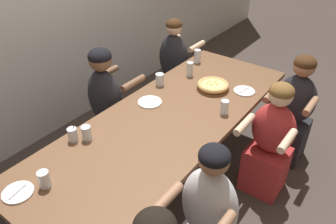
{
  "coord_description": "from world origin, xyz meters",
  "views": [
    {
      "loc": [
        -1.73,
        -1.28,
        2.25
      ],
      "look_at": [
        0.0,
        0.0,
        0.81
      ],
      "focal_mm": 35.0,
      "sensor_mm": 36.0,
      "label": 1
    }
  ],
  "objects_px": {
    "drinking_glass_c": "(190,70)",
    "diner_near_right": "(292,114)",
    "cocktail_glass_blue": "(73,135)",
    "empty_plate_b": "(150,102)",
    "empty_plate_c": "(244,91)",
    "drinking_glass_a": "(87,134)",
    "diner_far_center": "(107,112)",
    "diner_near_midright": "(270,145)",
    "drinking_glass_e": "(160,80)",
    "pizza_board_main": "(213,86)",
    "diner_far_right": "(174,73)",
    "drinking_glass_f": "(224,108)",
    "drinking_glass_d": "(45,180)",
    "empty_plate_a": "(18,192)",
    "drinking_glass_b": "(197,57)"
  },
  "relations": [
    {
      "from": "drinking_glass_d",
      "to": "drinking_glass_e",
      "type": "xyz_separation_m",
      "value": [
        1.42,
        0.22,
        0.0
      ]
    },
    {
      "from": "empty_plate_a",
      "to": "diner_far_center",
      "type": "height_order",
      "value": "diner_far_center"
    },
    {
      "from": "diner_far_right",
      "to": "diner_far_center",
      "type": "relative_size",
      "value": 0.97
    },
    {
      "from": "empty_plate_a",
      "to": "cocktail_glass_blue",
      "type": "relative_size",
      "value": 1.41
    },
    {
      "from": "cocktail_glass_blue",
      "to": "diner_far_right",
      "type": "bearing_deg",
      "value": 10.86
    },
    {
      "from": "drinking_glass_c",
      "to": "diner_far_center",
      "type": "relative_size",
      "value": 0.12
    },
    {
      "from": "cocktail_glass_blue",
      "to": "diner_far_center",
      "type": "xyz_separation_m",
      "value": [
        0.62,
        0.33,
        -0.26
      ]
    },
    {
      "from": "cocktail_glass_blue",
      "to": "diner_far_center",
      "type": "bearing_deg",
      "value": 27.58
    },
    {
      "from": "empty_plate_b",
      "to": "diner_near_right",
      "type": "bearing_deg",
      "value": -44.84
    },
    {
      "from": "cocktail_glass_blue",
      "to": "diner_far_center",
      "type": "distance_m",
      "value": 0.75
    },
    {
      "from": "drinking_glass_e",
      "to": "pizza_board_main",
      "type": "bearing_deg",
      "value": -62.86
    },
    {
      "from": "empty_plate_c",
      "to": "drinking_glass_c",
      "type": "height_order",
      "value": "drinking_glass_c"
    },
    {
      "from": "cocktail_glass_blue",
      "to": "empty_plate_b",
      "type": "bearing_deg",
      "value": -9.19
    },
    {
      "from": "drinking_glass_c",
      "to": "diner_far_right",
      "type": "relative_size",
      "value": 0.12
    },
    {
      "from": "drinking_glass_d",
      "to": "drinking_glass_e",
      "type": "relative_size",
      "value": 1.02
    },
    {
      "from": "drinking_glass_b",
      "to": "drinking_glass_e",
      "type": "height_order",
      "value": "drinking_glass_b"
    },
    {
      "from": "drinking_glass_d",
      "to": "empty_plate_c",
      "type": "bearing_deg",
      "value": -14.77
    },
    {
      "from": "drinking_glass_d",
      "to": "drinking_glass_e",
      "type": "distance_m",
      "value": 1.44
    },
    {
      "from": "empty_plate_c",
      "to": "drinking_glass_c",
      "type": "bearing_deg",
      "value": 93.14
    },
    {
      "from": "drinking_glass_a",
      "to": "drinking_glass_d",
      "type": "relative_size",
      "value": 0.96
    },
    {
      "from": "drinking_glass_a",
      "to": "empty_plate_c",
      "type": "bearing_deg",
      "value": -25.11
    },
    {
      "from": "drinking_glass_c",
      "to": "diner_near_right",
      "type": "height_order",
      "value": "diner_near_right"
    },
    {
      "from": "empty_plate_b",
      "to": "drinking_glass_f",
      "type": "distance_m",
      "value": 0.63
    },
    {
      "from": "empty_plate_a",
      "to": "drinking_glass_e",
      "type": "relative_size",
      "value": 1.63
    },
    {
      "from": "drinking_glass_e",
      "to": "diner_near_midright",
      "type": "height_order",
      "value": "diner_near_midright"
    },
    {
      "from": "drinking_glass_a",
      "to": "diner_far_right",
      "type": "bearing_deg",
      "value": 13.63
    },
    {
      "from": "drinking_glass_d",
      "to": "drinking_glass_f",
      "type": "xyz_separation_m",
      "value": [
        1.35,
        -0.49,
        0.0
      ]
    },
    {
      "from": "cocktail_glass_blue",
      "to": "drinking_glass_a",
      "type": "bearing_deg",
      "value": -44.96
    },
    {
      "from": "drinking_glass_e",
      "to": "drinking_glass_b",
      "type": "bearing_deg",
      "value": -1.35
    },
    {
      "from": "pizza_board_main",
      "to": "diner_far_center",
      "type": "xyz_separation_m",
      "value": [
        -0.63,
        0.76,
        -0.25
      ]
    },
    {
      "from": "empty_plate_b",
      "to": "drinking_glass_c",
      "type": "xyz_separation_m",
      "value": [
        0.62,
        0.0,
        0.06
      ]
    },
    {
      "from": "diner_far_right",
      "to": "diner_near_midright",
      "type": "height_order",
      "value": "diner_far_right"
    },
    {
      "from": "drinking_glass_e",
      "to": "drinking_glass_f",
      "type": "height_order",
      "value": "drinking_glass_f"
    },
    {
      "from": "drinking_glass_c",
      "to": "diner_far_center",
      "type": "height_order",
      "value": "diner_far_center"
    },
    {
      "from": "drinking_glass_a",
      "to": "diner_near_right",
      "type": "relative_size",
      "value": 0.1
    },
    {
      "from": "drinking_glass_f",
      "to": "diner_far_right",
      "type": "xyz_separation_m",
      "value": [
        0.74,
        1.03,
        -0.3
      ]
    },
    {
      "from": "drinking_glass_a",
      "to": "diner_near_midright",
      "type": "distance_m",
      "value": 1.5
    },
    {
      "from": "drinking_glass_c",
      "to": "diner_near_right",
      "type": "bearing_deg",
      "value": -70.58
    },
    {
      "from": "empty_plate_c",
      "to": "drinking_glass_a",
      "type": "xyz_separation_m",
      "value": [
        -1.31,
        0.61,
        0.04
      ]
    },
    {
      "from": "drinking_glass_e",
      "to": "diner_far_right",
      "type": "height_order",
      "value": "diner_far_right"
    },
    {
      "from": "drinking_glass_e",
      "to": "diner_far_right",
      "type": "bearing_deg",
      "value": 25.57
    },
    {
      "from": "drinking_glass_f",
      "to": "empty_plate_b",
      "type": "bearing_deg",
      "value": 111.28
    },
    {
      "from": "drinking_glass_a",
      "to": "diner_far_center",
      "type": "xyz_separation_m",
      "value": [
        0.55,
        0.39,
        -0.26
      ]
    },
    {
      "from": "empty_plate_b",
      "to": "empty_plate_c",
      "type": "relative_size",
      "value": 1.08
    },
    {
      "from": "empty_plate_c",
      "to": "diner_near_right",
      "type": "relative_size",
      "value": 0.17
    },
    {
      "from": "drinking_glass_d",
      "to": "drinking_glass_f",
      "type": "bearing_deg",
      "value": -19.97
    },
    {
      "from": "empty_plate_a",
      "to": "diner_near_right",
      "type": "xyz_separation_m",
      "value": [
        2.22,
        -0.94,
        -0.26
      ]
    },
    {
      "from": "drinking_glass_f",
      "to": "pizza_board_main",
      "type": "bearing_deg",
      "value": 43.0
    },
    {
      "from": "empty_plate_b",
      "to": "pizza_board_main",
      "type": "bearing_deg",
      "value": -31.07
    },
    {
      "from": "drinking_glass_a",
      "to": "diner_far_center",
      "type": "bearing_deg",
      "value": 35.46
    }
  ]
}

